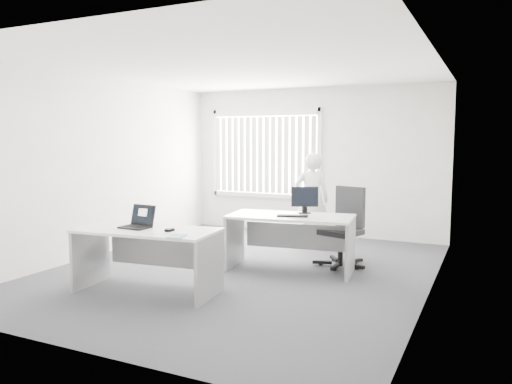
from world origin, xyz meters
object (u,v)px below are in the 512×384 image
at_px(desk_near, 147,247).
at_px(person, 312,200).
at_px(laptop, 135,217).
at_px(desk_far, 290,231).
at_px(office_chair, 343,241).
at_px(monitor, 305,200).

distance_m(desk_near, person, 3.40).
distance_m(person, laptop, 3.46).
height_order(desk_far, person, person).
relative_size(office_chair, monitor, 2.99).
height_order(person, monitor, person).
height_order(office_chair, laptop, office_chair).
relative_size(person, laptop, 4.62).
distance_m(laptop, monitor, 2.42).
xyz_separation_m(desk_near, office_chair, (1.77, 2.26, -0.20)).
xyz_separation_m(desk_far, laptop, (-1.35, -1.68, 0.34)).
height_order(desk_near, desk_far, desk_far).
relative_size(desk_near, desk_far, 0.98).
height_order(laptop, monitor, monitor).
bearing_deg(person, desk_near, 53.92).
relative_size(laptop, monitor, 0.91).
bearing_deg(desk_far, laptop, -136.08).
height_order(office_chair, monitor, monitor).
bearing_deg(desk_near, office_chair, 45.60).
distance_m(person, monitor, 1.41).
xyz_separation_m(desk_near, laptop, (-0.16, -0.02, 0.35)).
bearing_deg(laptop, monitor, 55.48).
bearing_deg(monitor, office_chair, 12.15).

